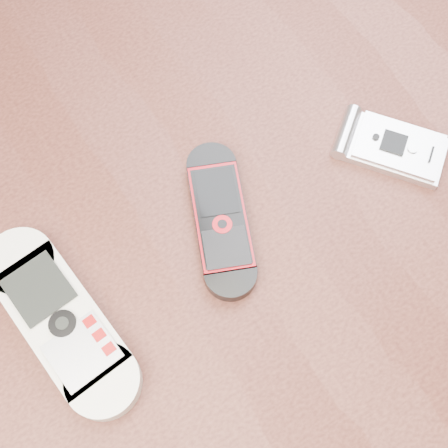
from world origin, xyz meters
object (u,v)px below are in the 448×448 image
at_px(table, 220,273).
at_px(nokia_black_red, 221,218).
at_px(motorola_razr, 395,147).
at_px(nokia_white, 61,320).

bearing_deg(table, nokia_black_red, 48.33).
relative_size(table, motorola_razr, 12.72).
relative_size(table, nokia_black_red, 8.78).
distance_m(table, nokia_black_red, 0.11).
distance_m(nokia_black_red, motorola_razr, 0.16).
xyz_separation_m(nokia_white, nokia_black_red, (0.15, 0.01, -0.00)).
bearing_deg(nokia_black_red, table, -108.78).
xyz_separation_m(table, nokia_white, (-0.14, -0.00, 0.11)).
distance_m(nokia_white, nokia_black_red, 0.15).
height_order(nokia_black_red, motorola_razr, same).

